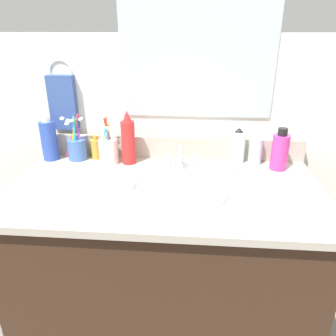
% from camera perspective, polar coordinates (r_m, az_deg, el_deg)
% --- Properties ---
extents(vanity_cabinet, '(1.05, 0.53, 0.79)m').
position_cam_1_polar(vanity_cabinet, '(1.36, -0.64, -19.26)').
color(vanity_cabinet, '#382316').
rests_on(vanity_cabinet, ground_plane).
extents(countertop, '(1.09, 0.57, 0.02)m').
position_cam_1_polar(countertop, '(1.12, -0.73, -3.83)').
color(countertop, '#B2A899').
rests_on(countertop, vanity_cabinet).
extents(backsplash, '(1.09, 0.02, 0.09)m').
position_cam_1_polar(backsplash, '(1.35, 0.36, 3.65)').
color(backsplash, '#B2A899').
rests_on(backsplash, countertop).
extents(back_wall, '(2.19, 0.04, 1.30)m').
position_cam_1_polar(back_wall, '(1.49, 0.52, -3.09)').
color(back_wall, white).
rests_on(back_wall, ground_plane).
extents(mirror_panel, '(0.60, 0.01, 0.56)m').
position_cam_1_polar(mirror_panel, '(1.31, 5.22, 21.03)').
color(mirror_panel, '#B2BCC6').
extents(towel_ring, '(0.10, 0.01, 0.10)m').
position_cam_1_polar(towel_ring, '(1.43, -18.36, 15.75)').
color(towel_ring, silver).
extents(hand_towel, '(0.11, 0.04, 0.22)m').
position_cam_1_polar(hand_towel, '(1.43, -18.02, 10.89)').
color(hand_towel, '#334C8C').
extents(sink_basin, '(0.34, 0.34, 0.11)m').
position_cam_1_polar(sink_basin, '(1.11, 1.65, -5.19)').
color(sink_basin, white).
rests_on(sink_basin, countertop).
extents(faucet, '(0.16, 0.10, 0.08)m').
position_cam_1_polar(faucet, '(1.26, 2.18, 1.32)').
color(faucet, silver).
rests_on(faucet, countertop).
extents(bottle_shampoo_blue, '(0.06, 0.06, 0.18)m').
position_cam_1_polar(bottle_shampoo_blue, '(1.41, -20.23, 4.66)').
color(bottle_shampoo_blue, '#2D4CB2').
rests_on(bottle_shampoo_blue, countertop).
extents(bottle_spray_red, '(0.05, 0.05, 0.21)m').
position_cam_1_polar(bottle_spray_red, '(1.29, -7.02, 4.87)').
color(bottle_spray_red, red).
rests_on(bottle_spray_red, countertop).
extents(bottle_gel_clear, '(0.05, 0.05, 0.13)m').
position_cam_1_polar(bottle_gel_clear, '(1.33, 15.17, 3.00)').
color(bottle_gel_clear, silver).
rests_on(bottle_gel_clear, countertop).
extents(bottle_oil_amber, '(0.04, 0.04, 0.10)m').
position_cam_1_polar(bottle_oil_amber, '(1.38, -12.49, 3.42)').
color(bottle_oil_amber, gold).
rests_on(bottle_oil_amber, countertop).
extents(bottle_soap_pink, '(0.06, 0.06, 0.16)m').
position_cam_1_polar(bottle_soap_pink, '(1.30, 19.10, 2.82)').
color(bottle_soap_pink, '#D8338C').
rests_on(bottle_soap_pink, countertop).
extents(bottle_lotion_white, '(0.06, 0.06, 0.14)m').
position_cam_1_polar(bottle_lotion_white, '(1.33, 12.17, 3.73)').
color(bottle_lotion_white, white).
rests_on(bottle_lotion_white, countertop).
extents(cup_blue_plastic, '(0.09, 0.08, 0.19)m').
position_cam_1_polar(cup_blue_plastic, '(1.39, -15.72, 3.47)').
color(cup_blue_plastic, '#3F66B7').
rests_on(cup_blue_plastic, countertop).
extents(cup_white_ceramic, '(0.08, 0.09, 0.20)m').
position_cam_1_polar(cup_white_ceramic, '(1.32, -10.46, 3.20)').
color(cup_white_ceramic, white).
rests_on(cup_white_ceramic, countertop).
extents(soap_bar, '(0.06, 0.04, 0.02)m').
position_cam_1_polar(soap_bar, '(1.27, 10.50, 0.31)').
color(soap_bar, white).
rests_on(soap_bar, countertop).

